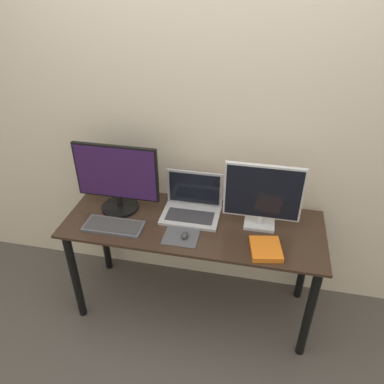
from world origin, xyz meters
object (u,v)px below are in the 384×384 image
at_px(mouse, 185,235).
at_px(keyboard, 114,226).
at_px(monitor_right, 263,196).
at_px(laptop, 192,204).
at_px(monitor_left, 117,179).
at_px(book, 266,249).

bearing_deg(mouse, keyboard, 178.72).
relative_size(monitor_right, laptop, 1.26).
height_order(laptop, keyboard, laptop).
bearing_deg(monitor_left, mouse, -23.73).
bearing_deg(book, monitor_right, 101.93).
relative_size(laptop, mouse, 5.86).
bearing_deg(book, mouse, 177.62).
distance_m(monitor_left, book, 0.99).
bearing_deg(keyboard, mouse, -1.28).
height_order(monitor_left, laptop, monitor_left).
relative_size(monitor_left, monitor_right, 1.17).
relative_size(monitor_right, mouse, 7.40).
bearing_deg(keyboard, book, -1.84).
relative_size(laptop, keyboard, 1.00).
distance_m(laptop, keyboard, 0.50).
bearing_deg(book, laptop, 149.71).
xyz_separation_m(keyboard, book, (0.91, -0.03, 0.01)).
bearing_deg(monitor_left, monitor_right, 0.01).
distance_m(monitor_right, keyboard, 0.91).
height_order(keyboard, mouse, mouse).
xyz_separation_m(monitor_left, keyboard, (0.03, -0.20, -0.21)).
bearing_deg(monitor_right, book, -78.07).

